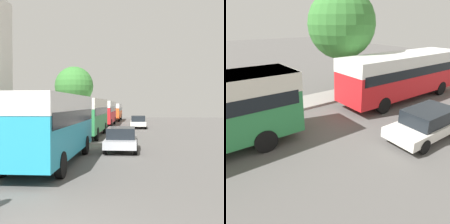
{
  "view_description": "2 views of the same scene",
  "coord_description": "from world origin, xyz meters",
  "views": [
    {
      "loc": [
        2.15,
        -5.04,
        2.76
      ],
      "look_at": [
        -0.39,
        27.06,
        1.94
      ],
      "focal_mm": 50.0,
      "sensor_mm": 36.0,
      "label": 1
    },
    {
      "loc": [
        7.37,
        21.96,
        5.17
      ],
      "look_at": [
        0.04,
        27.23,
        1.36
      ],
      "focal_mm": 35.0,
      "sensor_mm": 36.0,
      "label": 2
    }
  ],
  "objects": [
    {
      "name": "car_far_curb",
      "position": [
        2.33,
        30.75,
        0.75
      ],
      "size": [
        1.82,
        4.34,
        1.43
      ],
      "rotation": [
        0.0,
        0.0,
        3.14
      ],
      "color": "silver",
      "rests_on": "ground_plane"
    },
    {
      "name": "street_tree",
      "position": [
        -5.21,
        31.29,
        4.89
      ],
      "size": [
        4.55,
        4.55,
        7.03
      ],
      "color": "brown",
      "rests_on": "sidewalk"
    },
    {
      "name": "bus_third_in_line",
      "position": [
        -2.04,
        34.24,
        2.02
      ],
      "size": [
        2.61,
        9.82,
        3.12
      ],
      "color": "red",
      "rests_on": "ground_plane"
    }
  ]
}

